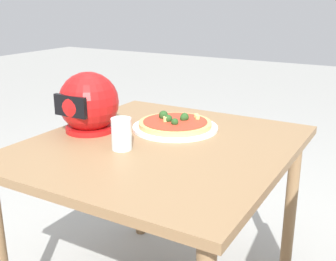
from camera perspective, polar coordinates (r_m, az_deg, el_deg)
The scene contains 5 objects.
dining_table at distance 1.53m, azimuth -1.06°, elevation -4.78°, with size 0.89×0.98×0.71m.
pizza_plate at distance 1.66m, azimuth 0.98°, elevation 0.41°, with size 0.34×0.34×0.01m, color white.
pizza at distance 1.65m, azimuth 0.97°, elevation 1.03°, with size 0.29×0.29×0.05m.
motorcycle_helmet at distance 1.63m, azimuth -10.77°, elevation 3.65°, with size 0.23×0.23×0.23m.
drinking_glass at distance 1.43m, azimuth -6.36°, elevation -0.46°, with size 0.07×0.07×0.11m, color silver.
Camera 1 is at (-0.73, 1.21, 1.21)m, focal length 44.69 mm.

